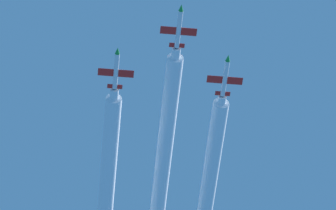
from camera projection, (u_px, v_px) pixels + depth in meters
jet_lead at (179, 28)px, 250.52m from camera, size 8.33×12.14×2.92m
jet_left_wingman at (225, 77)px, 256.51m from camera, size 8.33×12.14×2.92m
jet_right_wingman at (116, 70)px, 256.01m from camera, size 8.33×12.14×2.92m
smoke_trail_lead at (163, 165)px, 275.72m from camera, size 3.89×71.44×3.89m
smoke_trail_left_wingman at (209, 182)px, 276.42m from camera, size 3.89×54.12×3.89m
smoke_trail_right_wingman at (106, 201)px, 281.33m from camera, size 3.89×71.86×3.89m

